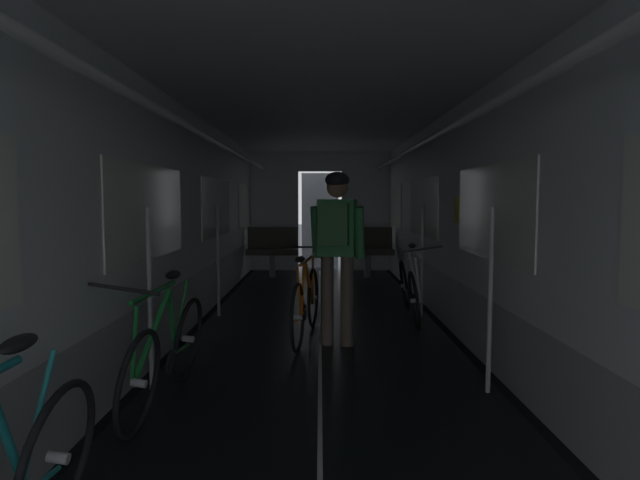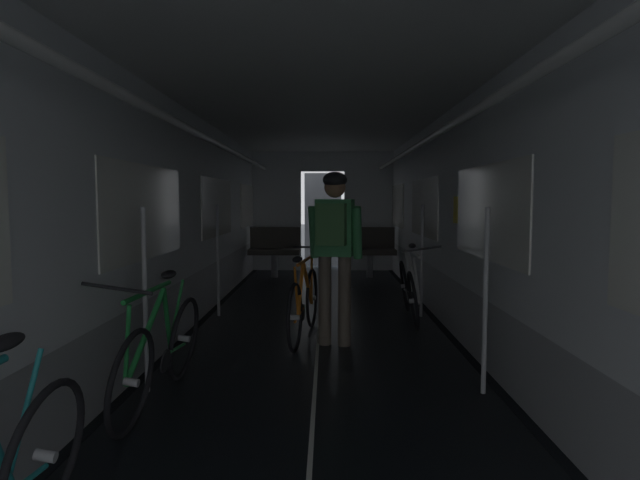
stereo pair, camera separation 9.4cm
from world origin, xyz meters
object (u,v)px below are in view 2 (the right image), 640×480
at_px(bench_seat_far_left, 275,247).
at_px(bench_seat_far_right, 369,247).
at_px(bicycle_orange_in_aisle, 304,302).
at_px(bicycle_green, 161,350).
at_px(bicycle_white, 409,289).
at_px(person_cyclist_aisle, 334,239).

distance_m(bench_seat_far_left, bench_seat_far_right, 1.80).
xyz_separation_m(bench_seat_far_left, bicycle_orange_in_aisle, (0.75, -4.43, -0.18)).
xyz_separation_m(bench_seat_far_left, bench_seat_far_right, (1.80, 0.00, 0.00)).
bearing_deg(bicycle_orange_in_aisle, bicycle_green, -118.39).
distance_m(bicycle_white, bicycle_green, 3.42).
distance_m(bicycle_white, bicycle_orange_in_aisle, 1.52).
relative_size(person_cyclist_aisle, bicycle_orange_in_aisle, 1.03).
bearing_deg(bicycle_white, bench_seat_far_right, 93.14).
bearing_deg(bench_seat_far_right, bicycle_green, -107.85).
height_order(bench_seat_far_right, person_cyclist_aisle, person_cyclist_aisle).
height_order(bench_seat_far_left, bench_seat_far_right, same).
bearing_deg(person_cyclist_aisle, bench_seat_far_right, 81.14).
xyz_separation_m(bicycle_white, bicycle_green, (-2.19, -2.64, 0.00)).
xyz_separation_m(bench_seat_far_right, bicycle_orange_in_aisle, (-1.05, -4.43, -0.18)).
xyz_separation_m(bicycle_green, person_cyclist_aisle, (1.26, 1.49, 0.69)).
xyz_separation_m(bicycle_white, person_cyclist_aisle, (-0.93, -1.15, 0.69)).
relative_size(bench_seat_far_left, bicycle_white, 0.58).
height_order(bench_seat_far_left, bicycle_green, same).
distance_m(bench_seat_far_right, bicycle_green, 6.50).
bearing_deg(bicycle_green, person_cyclist_aisle, 49.72).
xyz_separation_m(person_cyclist_aisle, bicycle_orange_in_aisle, (-0.31, 0.26, -0.69)).
bearing_deg(person_cyclist_aisle, bicycle_orange_in_aisle, 139.78).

